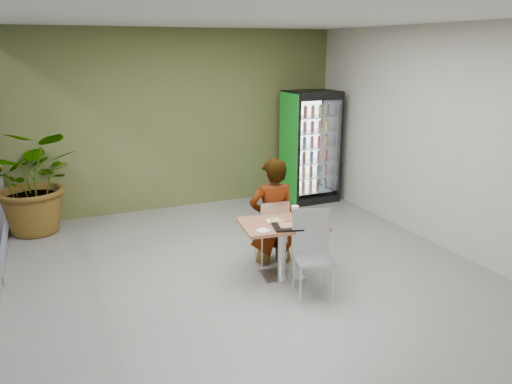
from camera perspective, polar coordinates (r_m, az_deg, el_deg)
ground at (r=6.42m, az=0.27°, el=-10.28°), size 7.00×7.00×0.00m
room_envelope at (r=5.89m, az=0.29°, el=3.80°), size 6.00×7.00×3.20m
dining_table at (r=6.36m, az=3.00°, el=-5.30°), size 1.12×0.85×0.75m
chair_far at (r=6.78m, az=1.94°, el=-3.97°), size 0.45×0.45×0.90m
chair_near at (r=5.99m, az=6.44°, el=-6.13°), size 0.57×0.57×1.02m
seated_woman at (r=6.80m, az=1.88°, el=-3.39°), size 0.70×0.51×1.77m
pizza_plate at (r=6.31m, az=2.15°, el=-3.23°), size 0.27×0.22×0.03m
soda_cup at (r=6.41m, az=4.48°, el=-2.34°), size 0.10×0.10×0.17m
napkin_stack at (r=5.97m, az=0.83°, el=-4.45°), size 0.18×0.18×0.02m
cafeteria_tray at (r=6.11m, az=4.03°, el=-3.96°), size 0.49×0.41×0.02m
beverage_fridge at (r=9.58m, az=6.23°, el=5.16°), size 0.96×0.75×2.09m
potted_plant at (r=8.58m, az=-23.92°, el=1.17°), size 1.83×1.69×1.69m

